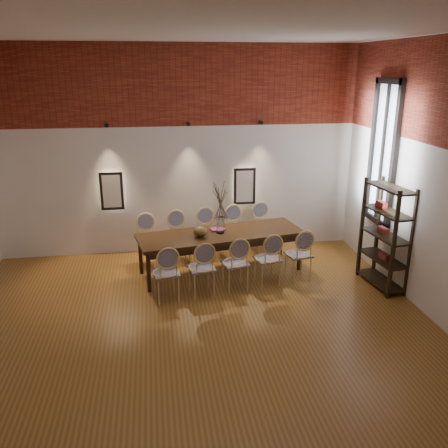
{
  "coord_description": "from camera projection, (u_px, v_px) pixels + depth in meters",
  "views": [
    {
      "loc": [
        -0.49,
        -5.63,
        3.58
      ],
      "look_at": [
        0.65,
        1.87,
        1.05
      ],
      "focal_mm": 38.0,
      "sensor_mm": 36.0,
      "label": 1
    }
  ],
  "objects": [
    {
      "name": "window_glass",
      "position": [
        384.0,
        153.0,
        8.17
      ],
      "size": [
        0.02,
        0.78,
        2.38
      ],
      "primitive_type": "cube",
      "color": "silver",
      "rests_on": "wall_right"
    },
    {
      "name": "ceiling",
      "position": [
        191.0,
        25.0,
        5.21
      ],
      "size": [
        7.0,
        7.0,
        0.02
      ],
      "primitive_type": "cube",
      "color": "silver",
      "rests_on": "ground"
    },
    {
      "name": "floor",
      "position": [
        198.0,
        342.0,
        6.48
      ],
      "size": [
        7.0,
        7.0,
        0.02
      ],
      "primitive_type": "cube",
      "color": "brown",
      "rests_on": "ground"
    },
    {
      "name": "shelving_rack",
      "position": [
        385.0,
        236.0,
        7.88
      ],
      "size": [
        0.49,
        1.04,
        1.8
      ],
      "primitive_type": null,
      "rotation": [
        0.0,
        0.0,
        0.12
      ],
      "color": "black",
      "rests_on": "floor"
    },
    {
      "name": "chair_near_a",
      "position": [
        166.0,
        273.0,
        7.51
      ],
      "size": [
        0.51,
        0.51,
        0.94
      ],
      "primitive_type": null,
      "rotation": [
        0.0,
        0.0,
        0.18
      ],
      "color": "#DCBE72",
      "rests_on": "floor"
    },
    {
      "name": "dining_table",
      "position": [
        221.0,
        252.0,
        8.58
      ],
      "size": [
        3.06,
        1.47,
        0.75
      ],
      "primitive_type": "cube",
      "rotation": [
        0.0,
        0.0,
        0.18
      ],
      "color": "#321E0C",
      "rests_on": "floor"
    },
    {
      "name": "spot_fixture_left",
      "position": [
        107.0,
        125.0,
        8.7
      ],
      "size": [
        0.08,
        0.1,
        0.08
      ],
      "primitive_type": "cylinder",
      "rotation": [
        1.57,
        0.0,
        0.0
      ],
      "color": "black",
      "rests_on": "wall_back"
    },
    {
      "name": "niche_left",
      "position": [
        112.0,
        191.0,
        9.12
      ],
      "size": [
        0.36,
        0.06,
        0.66
      ],
      "primitive_type": "cube",
      "color": "#FFEAC6",
      "rests_on": "wall_back"
    },
    {
      "name": "chair_near_d",
      "position": [
        268.0,
        259.0,
        8.06
      ],
      "size": [
        0.51,
        0.51,
        0.94
      ],
      "primitive_type": null,
      "rotation": [
        0.0,
        0.0,
        0.18
      ],
      "color": "#DCBE72",
      "rests_on": "floor"
    },
    {
      "name": "chair_far_e",
      "position": [
        264.0,
        228.0,
        9.59
      ],
      "size": [
        0.51,
        0.51,
        0.94
      ],
      "primitive_type": null,
      "rotation": [
        0.0,
        0.0,
        3.33
      ],
      "color": "#DCBE72",
      "rests_on": "floor"
    },
    {
      "name": "wall_back",
      "position": [
        178.0,
        152.0,
        9.18
      ],
      "size": [
        7.0,
        0.1,
        4.0
      ],
      "primitive_type": "cube",
      "color": "silver",
      "rests_on": "ground"
    },
    {
      "name": "wall_front",
      "position": [
        257.0,
        379.0,
        2.52
      ],
      "size": [
        7.0,
        0.1,
        4.0
      ],
      "primitive_type": "cube",
      "color": "silver",
      "rests_on": "ground"
    },
    {
      "name": "bowl",
      "position": [
        200.0,
        231.0,
        8.27
      ],
      "size": [
        0.24,
        0.24,
        0.18
      ],
      "primitive_type": "ellipsoid",
      "color": "brown",
      "rests_on": "dining_table"
    },
    {
      "name": "chair_far_d",
      "position": [
        236.0,
        231.0,
        9.41
      ],
      "size": [
        0.51,
        0.51,
        0.94
      ],
      "primitive_type": null,
      "rotation": [
        0.0,
        0.0,
        3.33
      ],
      "color": "#DCBE72",
      "rests_on": "floor"
    },
    {
      "name": "dried_branches",
      "position": [
        220.0,
        201.0,
        8.27
      ],
      "size": [
        0.5,
        0.5,
        0.7
      ],
      "primitive_type": null,
      "color": "#4A362A",
      "rests_on": "vase"
    },
    {
      "name": "spot_fixture_mid",
      "position": [
        188.0,
        124.0,
        8.91
      ],
      "size": [
        0.08,
        0.1,
        0.08
      ],
      "primitive_type": "cylinder",
      "rotation": [
        1.57,
        0.0,
        0.0
      ],
      "color": "black",
      "rests_on": "wall_back"
    },
    {
      "name": "book",
      "position": [
        218.0,
        229.0,
        8.61
      ],
      "size": [
        0.29,
        0.22,
        0.03
      ],
      "primitive_type": "cube",
      "rotation": [
        0.0,
        0.0,
        0.18
      ],
      "color": "#872268",
      "rests_on": "dining_table"
    },
    {
      "name": "brick_band_front",
      "position": [
        260.0,
        141.0,
        2.19
      ],
      "size": [
        7.0,
        0.02,
        1.5
      ],
      "primitive_type": "cube",
      "color": "maroon",
      "rests_on": "ground"
    },
    {
      "name": "chair_near_c",
      "position": [
        235.0,
        263.0,
        7.88
      ],
      "size": [
        0.51,
        0.51,
        0.94
      ],
      "primitive_type": null,
      "rotation": [
        0.0,
        0.0,
        0.18
      ],
      "color": "#DCBE72",
      "rests_on": "floor"
    },
    {
      "name": "window_mullion",
      "position": [
        383.0,
        153.0,
        8.17
      ],
      "size": [
        0.06,
        0.06,
        2.4
      ],
      "primitive_type": "cube",
      "color": "black",
      "rests_on": "wall_right"
    },
    {
      "name": "chair_far_b",
      "position": [
        179.0,
        238.0,
        9.04
      ],
      "size": [
        0.51,
        0.51,
        0.94
      ],
      "primitive_type": null,
      "rotation": [
        0.0,
        0.0,
        3.33
      ],
      "color": "#DCBE72",
      "rests_on": "floor"
    },
    {
      "name": "niche_right",
      "position": [
        244.0,
        186.0,
        9.49
      ],
      "size": [
        0.36,
        0.06,
        0.66
      ],
      "primitive_type": "cube",
      "color": "#FFEAC6",
      "rests_on": "wall_back"
    },
    {
      "name": "chair_near_b",
      "position": [
        201.0,
        268.0,
        7.69
      ],
      "size": [
        0.51,
        0.51,
        0.94
      ],
      "primitive_type": null,
      "rotation": [
        0.0,
        0.0,
        0.18
      ],
      "color": "#DCBE72",
      "rests_on": "floor"
    },
    {
      "name": "chair_far_c",
      "position": [
        208.0,
        234.0,
        9.23
      ],
      "size": [
        0.51,
        0.51,
        0.94
      ],
      "primitive_type": null,
      "rotation": [
        0.0,
        0.0,
        3.33
      ],
      "color": "#DCBE72",
      "rests_on": "floor"
    },
    {
      "name": "chair_near_e",
      "position": [
        298.0,
        254.0,
        8.24
      ],
      "size": [
        0.51,
        0.51,
        0.94
      ],
      "primitive_type": null,
      "rotation": [
        0.0,
        0.0,
        0.18
      ],
      "color": "#DCBE72",
      "rests_on": "floor"
    },
    {
      "name": "brick_band_back",
      "position": [
        176.0,
        85.0,
        8.72
      ],
      "size": [
        7.0,
        0.02,
        1.5
      ],
      "primitive_type": "cube",
      "color": "maroon",
      "rests_on": "ground"
    },
    {
      "name": "window_frame",
      "position": [
        383.0,
        153.0,
        8.17
      ],
      "size": [
        0.08,
        0.9,
        2.5
      ],
      "primitive_type": "cube",
      "color": "black",
      "rests_on": "wall_right"
    },
    {
      "name": "spot_fixture_right",
      "position": [
        261.0,
        123.0,
        9.11
      ],
      "size": [
        0.08,
        0.1,
        0.08
      ],
      "primitive_type": "cylinder",
      "rotation": [
        1.57,
        0.0,
        0.0
      ],
      "color": "black",
      "rests_on": "wall_back"
    },
    {
      "name": "chair_far_a",
      "position": [
        148.0,
        241.0,
        8.86
      ],
      "size": [
        0.51,
        0.51,
        0.94
      ],
      "primitive_type": null,
      "rotation": [
        0.0,
        0.0,
        3.33
      ],
      "color": "#DCBE72",
      "rests_on": "floor"
    },
    {
      "name": "vase",
      "position": [
        220.0,
        225.0,
        8.41
      ],
      "size": [
        0.14,
        0.14,
        0.3
      ],
      "primitive_type": "cylinder",
      "color": "silver",
      "rests_on": "dining_table"
    }
  ]
}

